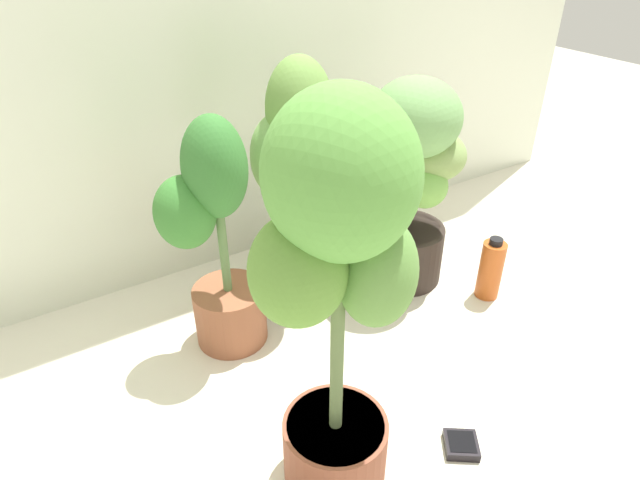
{
  "coord_description": "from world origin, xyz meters",
  "views": [
    {
      "loc": [
        -0.75,
        -0.81,
        1.14
      ],
      "look_at": [
        -0.06,
        0.29,
        0.34
      ],
      "focal_mm": 30.6,
      "sensor_mm": 36.0,
      "label": 1
    }
  ],
  "objects_px": {
    "potted_plant_back_left": "(215,237)",
    "potted_plant_back_right": "(412,175)",
    "potted_plant_front_left": "(337,281)",
    "hygrometer_box": "(461,445)",
    "nutrient_bottle": "(491,269)",
    "potted_plant_back_center": "(296,177)"
  },
  "relations": [
    {
      "from": "potted_plant_back_left",
      "to": "potted_plant_back_right",
      "type": "height_order",
      "value": "potted_plant_back_right"
    },
    {
      "from": "potted_plant_back_left",
      "to": "potted_plant_front_left",
      "type": "height_order",
      "value": "potted_plant_front_left"
    },
    {
      "from": "potted_plant_front_left",
      "to": "hygrometer_box",
      "type": "relative_size",
      "value": 8.24
    },
    {
      "from": "hygrometer_box",
      "to": "nutrient_bottle",
      "type": "xyz_separation_m",
      "value": [
        0.52,
        0.41,
        0.09
      ]
    },
    {
      "from": "hygrometer_box",
      "to": "nutrient_bottle",
      "type": "relative_size",
      "value": 0.5
    },
    {
      "from": "potted_plant_back_center",
      "to": "nutrient_bottle",
      "type": "distance_m",
      "value": 0.73
    },
    {
      "from": "potted_plant_back_center",
      "to": "potted_plant_front_left",
      "type": "height_order",
      "value": "potted_plant_front_left"
    },
    {
      "from": "potted_plant_back_right",
      "to": "nutrient_bottle",
      "type": "xyz_separation_m",
      "value": [
        0.17,
        -0.24,
        -0.29
      ]
    },
    {
      "from": "nutrient_bottle",
      "to": "potted_plant_back_center",
      "type": "bearing_deg",
      "value": 149.35
    },
    {
      "from": "potted_plant_front_left",
      "to": "potted_plant_back_center",
      "type": "bearing_deg",
      "value": 66.7
    },
    {
      "from": "potted_plant_back_center",
      "to": "potted_plant_back_right",
      "type": "relative_size",
      "value": 1.13
    },
    {
      "from": "potted_plant_back_left",
      "to": "hygrometer_box",
      "type": "bearing_deg",
      "value": -64.45
    },
    {
      "from": "potted_plant_back_right",
      "to": "hygrometer_box",
      "type": "distance_m",
      "value": 0.83
    },
    {
      "from": "potted_plant_front_left",
      "to": "hygrometer_box",
      "type": "bearing_deg",
      "value": -20.33
    },
    {
      "from": "potted_plant_back_left",
      "to": "nutrient_bottle",
      "type": "height_order",
      "value": "potted_plant_back_left"
    },
    {
      "from": "potted_plant_back_right",
      "to": "potted_plant_back_left",
      "type": "bearing_deg",
      "value": 177.64
    },
    {
      "from": "potted_plant_back_center",
      "to": "potted_plant_front_left",
      "type": "xyz_separation_m",
      "value": [
        -0.27,
        -0.62,
        0.1
      ]
    },
    {
      "from": "potted_plant_front_left",
      "to": "hygrometer_box",
      "type": "height_order",
      "value": "potted_plant_front_left"
    },
    {
      "from": "potted_plant_back_left",
      "to": "potted_plant_back_right",
      "type": "xyz_separation_m",
      "value": [
        0.68,
        -0.03,
        0.03
      ]
    },
    {
      "from": "potted_plant_front_left",
      "to": "nutrient_bottle",
      "type": "xyz_separation_m",
      "value": [
        0.82,
        0.3,
        -0.45
      ]
    },
    {
      "from": "potted_plant_back_left",
      "to": "nutrient_bottle",
      "type": "bearing_deg",
      "value": -17.8
    },
    {
      "from": "potted_plant_back_right",
      "to": "nutrient_bottle",
      "type": "distance_m",
      "value": 0.41
    }
  ]
}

